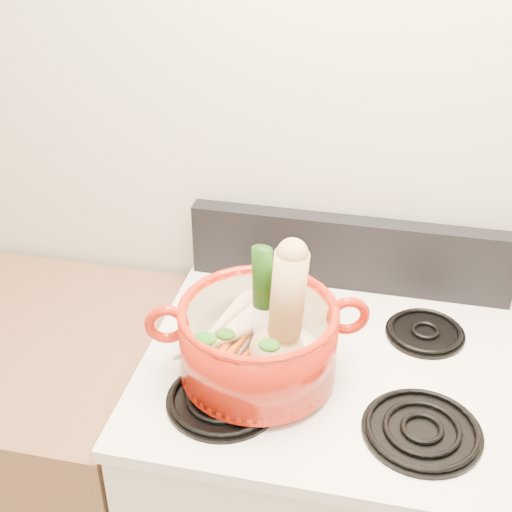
# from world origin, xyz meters

# --- Properties ---
(wall_back) EXTENTS (3.50, 0.02, 2.60)m
(wall_back) POSITION_xyz_m (0.00, 1.75, 1.30)
(wall_back) COLOR beige
(wall_back) RESTS_ON floor
(cooktop) EXTENTS (0.78, 0.67, 0.03)m
(cooktop) POSITION_xyz_m (0.00, 1.40, 0.93)
(cooktop) COLOR silver
(cooktop) RESTS_ON stove_body
(control_backsplash) EXTENTS (0.76, 0.05, 0.18)m
(control_backsplash) POSITION_xyz_m (0.00, 1.70, 1.04)
(control_backsplash) COLOR black
(control_backsplash) RESTS_ON cooktop
(burner_front_left) EXTENTS (0.22, 0.22, 0.02)m
(burner_front_left) POSITION_xyz_m (-0.19, 1.24, 0.96)
(burner_front_left) COLOR black
(burner_front_left) RESTS_ON cooktop
(burner_front_right) EXTENTS (0.22, 0.22, 0.02)m
(burner_front_right) POSITION_xyz_m (0.19, 1.24, 0.96)
(burner_front_right) COLOR black
(burner_front_right) RESTS_ON cooktop
(burner_back_left) EXTENTS (0.17, 0.17, 0.02)m
(burner_back_left) POSITION_xyz_m (-0.19, 1.54, 0.96)
(burner_back_left) COLOR black
(burner_back_left) RESTS_ON cooktop
(burner_back_right) EXTENTS (0.17, 0.17, 0.02)m
(burner_back_right) POSITION_xyz_m (0.19, 1.54, 0.96)
(burner_back_right) COLOR black
(burner_back_right) RESTS_ON cooktop
(dutch_oven) EXTENTS (0.39, 0.39, 0.15)m
(dutch_oven) POSITION_xyz_m (-0.14, 1.32, 1.04)
(dutch_oven) COLOR #A6190A
(dutch_oven) RESTS_ON burner_front_left
(pot_handle_left) EXTENTS (0.09, 0.04, 0.09)m
(pot_handle_left) POSITION_xyz_m (-0.31, 1.27, 1.10)
(pot_handle_left) COLOR #A6190A
(pot_handle_left) RESTS_ON dutch_oven
(pot_handle_right) EXTENTS (0.09, 0.04, 0.09)m
(pot_handle_right) POSITION_xyz_m (0.03, 1.37, 1.10)
(pot_handle_right) COLOR #A6190A
(pot_handle_right) RESTS_ON dutch_oven
(squash) EXTENTS (0.16, 0.15, 0.28)m
(squash) POSITION_xyz_m (-0.10, 1.30, 1.13)
(squash) COLOR tan
(squash) RESTS_ON dutch_oven
(leek) EXTENTS (0.05, 0.06, 0.26)m
(leek) POSITION_xyz_m (-0.13, 1.34, 1.13)
(leek) COLOR silver
(leek) RESTS_ON dutch_oven
(ginger) EXTENTS (0.09, 0.07, 0.05)m
(ginger) POSITION_xyz_m (-0.12, 1.42, 1.02)
(ginger) COLOR tan
(ginger) RESTS_ON dutch_oven
(parsnip_0) EXTENTS (0.08, 0.20, 0.05)m
(parsnip_0) POSITION_xyz_m (-0.18, 1.37, 1.02)
(parsnip_0) COLOR beige
(parsnip_0) RESTS_ON dutch_oven
(parsnip_1) EXTENTS (0.15, 0.20, 0.06)m
(parsnip_1) POSITION_xyz_m (-0.21, 1.35, 1.03)
(parsnip_1) COLOR beige
(parsnip_1) RESTS_ON dutch_oven
(parsnip_2) EXTENTS (0.07, 0.19, 0.05)m
(parsnip_2) POSITION_xyz_m (-0.16, 1.37, 1.03)
(parsnip_2) COLOR beige
(parsnip_2) RESTS_ON dutch_oven
(parsnip_3) EXTENTS (0.16, 0.14, 0.05)m
(parsnip_3) POSITION_xyz_m (-0.23, 1.31, 1.04)
(parsnip_3) COLOR beige
(parsnip_3) RESTS_ON dutch_oven
(parsnip_4) EXTENTS (0.12, 0.21, 0.06)m
(parsnip_4) POSITION_xyz_m (-0.22, 1.38, 1.05)
(parsnip_4) COLOR beige
(parsnip_4) RESTS_ON dutch_oven
(carrot_0) EXTENTS (0.08, 0.15, 0.04)m
(carrot_0) POSITION_xyz_m (-0.16, 1.30, 1.02)
(carrot_0) COLOR #DB470A
(carrot_0) RESTS_ON dutch_oven
(carrot_1) EXTENTS (0.06, 0.16, 0.05)m
(carrot_1) POSITION_xyz_m (-0.21, 1.29, 1.02)
(carrot_1) COLOR #CC450A
(carrot_1) RESTS_ON dutch_oven
(carrot_2) EXTENTS (0.04, 0.17, 0.04)m
(carrot_2) POSITION_xyz_m (-0.10, 1.30, 1.03)
(carrot_2) COLOR #D25C0A
(carrot_2) RESTS_ON dutch_oven
(carrot_3) EXTENTS (0.07, 0.13, 0.04)m
(carrot_3) POSITION_xyz_m (-0.19, 1.28, 1.03)
(carrot_3) COLOR #DD4A0B
(carrot_3) RESTS_ON dutch_oven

